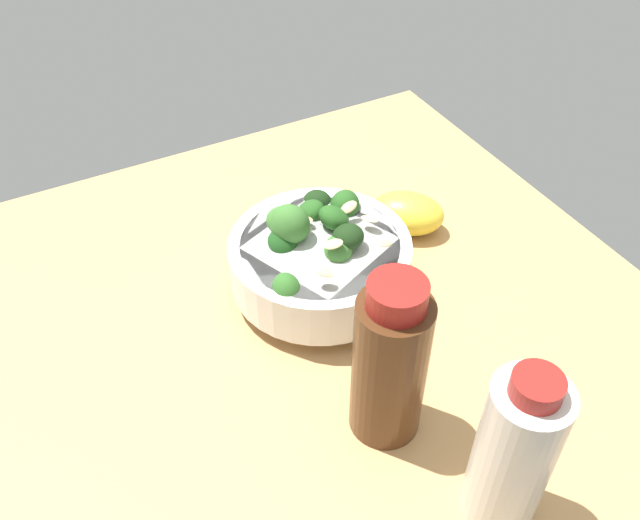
# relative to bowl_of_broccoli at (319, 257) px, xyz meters

# --- Properties ---
(ground_plane) EXTENTS (0.66, 0.66, 0.04)m
(ground_plane) POSITION_rel_bowl_of_broccoli_xyz_m (0.03, 0.04, -0.06)
(ground_plane) COLOR tan
(bowl_of_broccoli) EXTENTS (0.17, 0.17, 0.10)m
(bowl_of_broccoli) POSITION_rel_bowl_of_broccoli_xyz_m (0.00, 0.00, 0.00)
(bowl_of_broccoli) COLOR white
(bowl_of_broccoli) RESTS_ON ground_plane
(lemon_wedge) EXTENTS (0.10, 0.09, 0.04)m
(lemon_wedge) POSITION_rel_bowl_of_broccoli_xyz_m (-0.13, -0.04, -0.02)
(lemon_wedge) COLOR yellow
(lemon_wedge) RESTS_ON ground_plane
(bottle_tall) EXTENTS (0.06, 0.06, 0.16)m
(bottle_tall) POSITION_rel_bowl_of_broccoli_xyz_m (0.02, 0.16, 0.03)
(bottle_tall) COLOR #472814
(bottle_tall) RESTS_ON ground_plane
(bottle_short) EXTENTS (0.05, 0.05, 0.15)m
(bottle_short) POSITION_rel_bowl_of_broccoli_xyz_m (-0.01, 0.26, 0.03)
(bottle_short) COLOR beige
(bottle_short) RESTS_ON ground_plane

